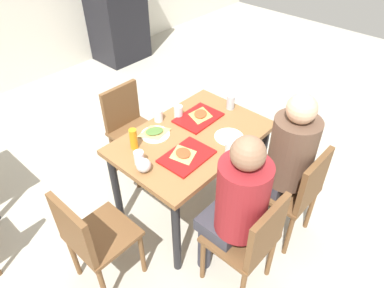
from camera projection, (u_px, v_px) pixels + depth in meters
name	position (u px, v px, depth m)	size (l,w,h in m)	color
ground_plane	(192.00, 205.00, 3.14)	(10.00, 10.00, 0.02)	#B2AD9E
main_table	(192.00, 147.00, 2.72)	(1.17, 0.79, 0.77)	olive
chair_near_left	(251.00, 239.00, 2.24)	(0.40, 0.40, 0.86)	brown
chair_near_right	(297.00, 190.00, 2.58)	(0.40, 0.40, 0.86)	brown
chair_far_side	(130.00, 124.00, 3.23)	(0.40, 0.40, 0.86)	brown
chair_left_end	(91.00, 237.00, 2.26)	(0.40, 0.40, 0.86)	brown
person_in_red	(236.00, 202.00, 2.16)	(0.32, 0.42, 1.27)	#383842
person_in_brown_jacket	(286.00, 156.00, 2.50)	(0.32, 0.42, 1.27)	#383842
tray_red_near	(187.00, 156.00, 2.46)	(0.36, 0.26, 0.02)	#B21414
tray_red_far	(198.00, 118.00, 2.83)	(0.36, 0.26, 0.02)	#B21414
paper_plate_center	(155.00, 134.00, 2.66)	(0.22, 0.22, 0.01)	white
paper_plate_near_edge	(229.00, 137.00, 2.64)	(0.22, 0.22, 0.01)	white
pizza_slice_a	(183.00, 154.00, 2.45)	(0.21, 0.22, 0.02)	#DBAD60
pizza_slice_b	(200.00, 114.00, 2.84)	(0.23, 0.22, 0.02)	tan
pizza_slice_c	(154.00, 132.00, 2.67)	(0.24, 0.22, 0.02)	#DBAD60
plastic_cup_a	(158.00, 115.00, 2.78)	(0.07, 0.07, 0.10)	white
plastic_cup_b	(230.00, 148.00, 2.46)	(0.07, 0.07, 0.10)	white
plastic_cup_c	(139.00, 158.00, 2.38)	(0.07, 0.07, 0.10)	white
plastic_cup_d	(178.00, 112.00, 2.82)	(0.07, 0.07, 0.10)	white
soda_can	(231.00, 102.00, 2.91)	(0.07, 0.07, 0.12)	#B7BCC6
condiment_bottle	(133.00, 139.00, 2.50)	(0.06, 0.06, 0.16)	orange
foil_bundle	(144.00, 165.00, 2.32)	(0.10, 0.10, 0.10)	silver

